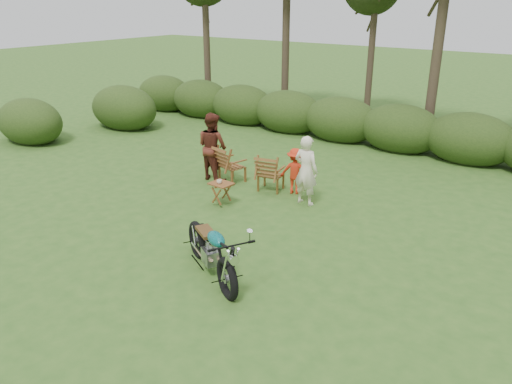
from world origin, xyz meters
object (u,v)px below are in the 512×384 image
Objects in this scene: lawn_chair_left at (232,181)px; adult_b at (214,179)px; side_table at (221,194)px; child at (294,193)px; motorcycle at (212,273)px; lawn_chair_right at (271,190)px; cup at (219,182)px; adult_a at (305,204)px.

adult_b is (-0.51, -0.14, 0.00)m from lawn_chair_left.
child is at bearing 58.63° from side_table.
motorcycle is 4.07m from child.
side_table is at bearing 131.92° from lawn_chair_left.
lawn_chair_right is 0.97× the size of lawn_chair_left.
side_table is (-1.75, 2.42, 0.26)m from motorcycle.
child reaches higher than lawn_chair_left.
side_table is at bearing 38.12° from child.
side_table is 4.61× the size of cup.
lawn_chair_left is 1.56m from side_table.
adult_b is (-1.26, 1.21, -0.26)m from side_table.
adult_b is at bearing -11.21° from child.
adult_b is at bearing 28.10° from lawn_chair_left.
side_table is at bearing 39.98° from adult_a.
adult_b is 1.56× the size of child.
adult_a is 0.68m from child.
motorcycle is 3.00m from side_table.
side_table is at bearing 70.99° from cup.
adult_b reaches higher than cup.
adult_a is at bearing 153.87° from lawn_chair_right.
motorcycle is 3.92× the size of side_table.
child is (-0.53, 0.43, 0.00)m from adult_a.
motorcycle is at bearing 96.62° from adult_a.
side_table is 0.31m from cup.
motorcycle is at bearing 136.45° from lawn_chair_left.
lawn_chair_left is 0.85× the size of child.
side_table is 0.30× the size of adult_b.
lawn_chair_right is 1.61m from cup.
side_table is 1.76m from adult_b.
adult_a is 1.43× the size of child.
side_table is 1.86m from child.
lawn_chair_right is 1.65m from adult_b.
adult_b reaches higher than lawn_chair_right.
lawn_chair_left reaches higher than lawn_chair_right.
adult_a reaches higher than lawn_chair_left.
child is (0.97, 1.62, -0.56)m from cup.
cup is 0.10× the size of child.
cup reaches higher than child.
child is at bearing 58.94° from cup.
adult_b is at bearing 159.26° from motorcycle.
cup is at bearing 143.39° from adult_b.
side_table is at bearing 155.50° from motorcycle.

